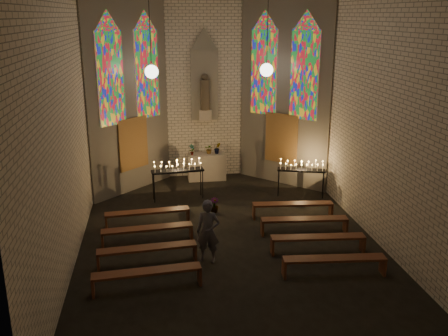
{
  "coord_description": "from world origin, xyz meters",
  "views": [
    {
      "loc": [
        -1.91,
        -12.37,
        5.97
      ],
      "look_at": [
        0.01,
        0.94,
        1.82
      ],
      "focal_mm": 40.0,
      "sensor_mm": 36.0,
      "label": 1
    }
  ],
  "objects_px": {
    "altar": "(207,167)",
    "visitor": "(208,231)",
    "aisle_flower_pot": "(214,205)",
    "votive_stand_left": "(177,168)",
    "votive_stand_right": "(301,167)"
  },
  "relations": [
    {
      "from": "altar",
      "to": "visitor",
      "type": "height_order",
      "value": "visitor"
    },
    {
      "from": "altar",
      "to": "visitor",
      "type": "relative_size",
      "value": 0.87
    },
    {
      "from": "altar",
      "to": "visitor",
      "type": "distance_m",
      "value": 6.54
    },
    {
      "from": "aisle_flower_pot",
      "to": "visitor",
      "type": "bearing_deg",
      "value": -99.85
    },
    {
      "from": "visitor",
      "to": "aisle_flower_pot",
      "type": "bearing_deg",
      "value": 99.52
    },
    {
      "from": "votive_stand_left",
      "to": "votive_stand_right",
      "type": "bearing_deg",
      "value": -10.15
    },
    {
      "from": "aisle_flower_pot",
      "to": "votive_stand_right",
      "type": "relative_size",
      "value": 0.28
    },
    {
      "from": "votive_stand_right",
      "to": "visitor",
      "type": "bearing_deg",
      "value": -114.35
    },
    {
      "from": "aisle_flower_pot",
      "to": "visitor",
      "type": "distance_m",
      "value": 3.29
    },
    {
      "from": "aisle_flower_pot",
      "to": "votive_stand_left",
      "type": "bearing_deg",
      "value": 127.95
    },
    {
      "from": "altar",
      "to": "votive_stand_left",
      "type": "distance_m",
      "value": 2.36
    },
    {
      "from": "votive_stand_left",
      "to": "votive_stand_right",
      "type": "relative_size",
      "value": 1.07
    },
    {
      "from": "altar",
      "to": "votive_stand_left",
      "type": "bearing_deg",
      "value": -121.28
    },
    {
      "from": "visitor",
      "to": "altar",
      "type": "bearing_deg",
      "value": 103.4
    },
    {
      "from": "votive_stand_left",
      "to": "visitor",
      "type": "xyz_separation_m",
      "value": [
        0.5,
        -4.55,
        -0.29
      ]
    }
  ]
}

